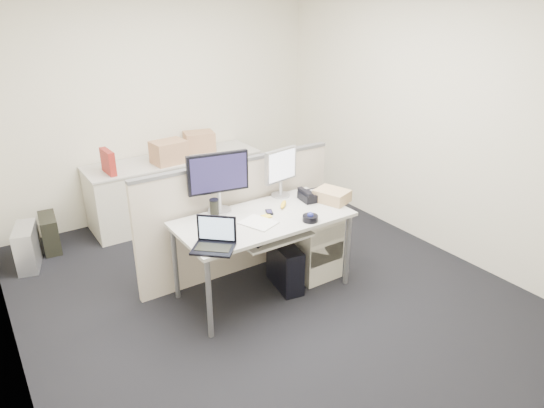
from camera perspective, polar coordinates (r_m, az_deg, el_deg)
floor at (r=4.51m, az=-0.98°, el=-10.10°), size 4.00×4.50×0.01m
wall_back at (r=5.90m, az=-13.20°, el=11.68°), size 4.00×0.02×2.70m
wall_front at (r=2.49m, az=28.16°, el=-6.58°), size 4.00×0.02×2.70m
wall_right at (r=5.25m, az=17.93°, el=9.78°), size 0.02×4.50×2.70m
desk at (r=4.18m, az=-1.05°, el=-2.40°), size 1.50×0.75×0.73m
keyboard_tray at (r=4.06m, az=0.33°, el=-3.88°), size 0.62×0.32×0.02m
drawer_pedestal at (r=4.65m, az=4.39°, el=-4.32°), size 0.40×0.55×0.65m
cubicle_partition at (r=4.57m, az=-4.04°, el=-1.68°), size 2.00×0.06×1.10m
back_counter at (r=5.89m, az=-11.20°, el=1.75°), size 2.00×0.60×0.72m
monitor_main at (r=4.19m, az=-6.33°, el=2.50°), size 0.56×0.30×0.54m
monitor_small at (r=4.52m, az=1.02°, el=3.64°), size 0.40×0.25×0.46m
laptop at (r=3.61m, az=-6.99°, el=-3.76°), size 0.38×0.38×0.23m
trackball at (r=4.09m, az=4.53°, el=-1.68°), size 0.17×0.17×0.05m
desk_phone at (r=4.52m, az=4.83°, el=0.96°), size 0.25×0.22×0.07m
paper_stack at (r=4.04m, az=-1.61°, el=-2.23°), size 0.30×0.34×0.01m
sticky_pad at (r=4.16m, az=-0.65°, el=-1.46°), size 0.08×0.08×0.01m
travel_mug at (r=4.14m, az=-6.80°, el=-0.63°), size 0.08×0.08×0.16m
banana at (r=4.36m, az=1.34°, el=-0.04°), size 0.15×0.15×0.04m
cellphone at (r=4.23m, az=-0.33°, el=-0.96°), size 0.09×0.12×0.01m
manila_folders at (r=4.49m, az=7.06°, el=0.97°), size 0.31×0.35×0.11m
keyboard at (r=4.06m, az=-0.57°, el=-3.55°), size 0.48×0.31×0.03m
pc_tower_desk at (r=4.45m, az=1.53°, el=-7.29°), size 0.26×0.48×0.42m
pc_tower_spare_dark at (r=5.60m, az=-24.68°, el=-3.11°), size 0.20×0.42×0.38m
pc_tower_spare_silver at (r=5.34m, az=-26.83°, el=-4.53°), size 0.29×0.48×0.42m
cardboard_box_left at (r=5.59m, az=-12.03°, el=5.91°), size 0.39×0.31×0.27m
cardboard_box_right at (r=5.98m, az=-8.54°, el=7.21°), size 0.40×0.34×0.25m
red_binder at (r=5.41m, az=-18.71°, el=4.62°), size 0.08×0.30×0.28m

